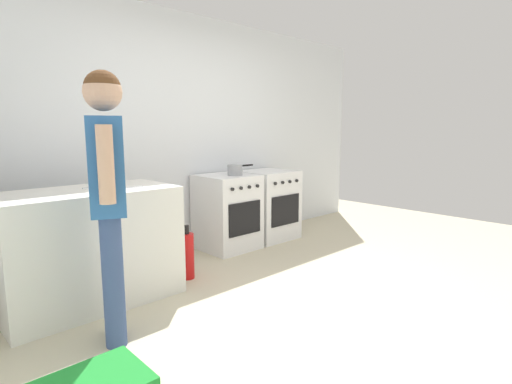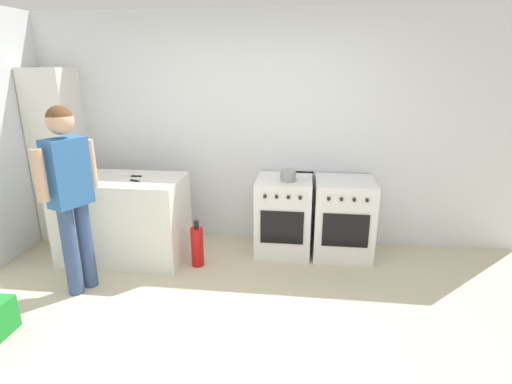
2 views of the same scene
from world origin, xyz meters
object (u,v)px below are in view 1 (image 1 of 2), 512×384
object	(u,v)px
oven_right	(268,205)
knife_utility	(125,187)
oven_left	(227,212)
knife_paring	(98,187)
person	(108,183)
fire_extinguisher	(187,255)
pot	(235,170)

from	to	relation	value
oven_right	knife_utility	distance (m)	2.20
oven_left	oven_right	size ratio (longest dim) A/B	1.00
oven_right	knife_paring	bearing A→B (deg)	-172.29
knife_paring	person	size ratio (longest dim) A/B	0.12
oven_left	fire_extinguisher	size ratio (longest dim) A/B	1.70
oven_right	pot	world-z (taller)	pot
oven_left	pot	xyz separation A→B (m)	(0.05, -0.09, 0.48)
pot	person	size ratio (longest dim) A/B	0.20
knife_utility	oven_left	bearing A→B (deg)	18.85
oven_right	person	bearing A→B (deg)	-156.57
oven_right	fire_extinguisher	xyz separation A→B (m)	(-1.52, -0.48, -0.21)
oven_left	knife_utility	bearing A→B (deg)	-161.15
oven_right	knife_utility	size ratio (longest dim) A/B	3.45
oven_right	pot	xyz separation A→B (m)	(-0.61, -0.09, 0.48)
knife_utility	person	size ratio (longest dim) A/B	0.14
fire_extinguisher	pot	bearing A→B (deg)	22.85
oven_left	knife_paring	bearing A→B (deg)	-169.16
oven_right	fire_extinguisher	bearing A→B (deg)	-162.59
knife_utility	oven_right	bearing A→B (deg)	13.20
pot	fire_extinguisher	size ratio (longest dim) A/B	0.70
person	fire_extinguisher	xyz separation A→B (m)	(0.95, 0.59, -0.82)
person	oven_right	bearing A→B (deg)	23.43
knife_paring	knife_utility	bearing A→B (deg)	-52.97
pot	knife_utility	bearing A→B (deg)	-164.95
knife_paring	oven_right	bearing A→B (deg)	7.71
knife_paring	knife_utility	xyz separation A→B (m)	(0.14, -0.19, -0.00)
pot	person	world-z (taller)	person
oven_left	person	world-z (taller)	person
pot	oven_left	bearing A→B (deg)	117.40
oven_left	knife_utility	xyz separation A→B (m)	(-1.43, -0.49, 0.48)
oven_right	person	world-z (taller)	person
knife_utility	fire_extinguisher	xyz separation A→B (m)	(0.56, 0.01, -0.69)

